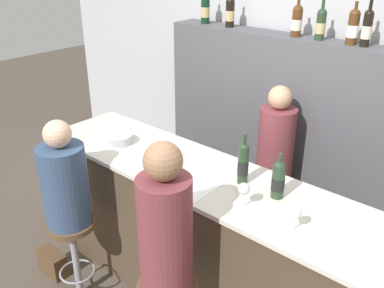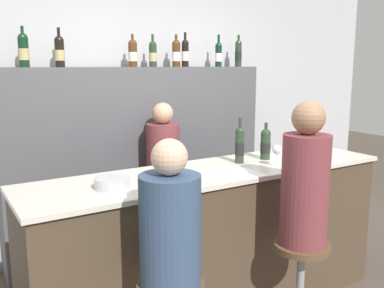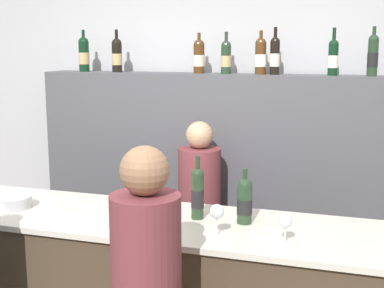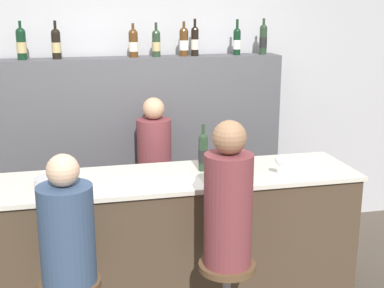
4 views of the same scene
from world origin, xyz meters
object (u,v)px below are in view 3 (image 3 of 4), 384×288
wine_bottle_counter_0 (198,193)px  wine_bottle_backbar_0 (84,54)px  wine_bottle_backbar_5 (275,55)px  wine_bottle_backbar_1 (117,55)px  wine_bottle_backbar_2 (199,56)px  wine_glass_1 (286,222)px  wine_glass_0 (217,213)px  wine_bottle_backbar_6 (333,57)px  guest_seated_right (146,264)px  wine_bottle_counter_1 (245,200)px  bartender (199,233)px  wine_bottle_backbar_4 (261,56)px  wine_bottle_backbar_3 (226,57)px  wine_bottle_backbar_7 (373,55)px  metal_bowl (13,202)px

wine_bottle_counter_0 → wine_bottle_backbar_0: bearing=137.8°
wine_bottle_counter_0 → wine_bottle_backbar_5: 1.35m
wine_bottle_backbar_1 → wine_bottle_backbar_2: wine_bottle_backbar_1 is taller
wine_bottle_backbar_2 → wine_glass_1: (0.82, -1.36, -0.72)m
wine_bottle_backbar_2 → wine_glass_0: 1.61m
wine_bottle_backbar_1 → wine_bottle_backbar_6: (1.58, -0.00, -0.00)m
wine_bottle_backbar_6 → guest_seated_right: size_ratio=0.35×
wine_bottle_backbar_1 → guest_seated_right: wine_bottle_backbar_1 is taller
wine_bottle_backbar_0 → wine_bottle_backbar_2: 0.92m
wine_bottle_counter_1 → bartender: (-0.48, 0.79, -0.50)m
wine_bottle_backbar_2 → wine_bottle_counter_1: bearing=-62.8°
wine_bottle_backbar_4 → wine_glass_0: (0.05, -1.36, -0.71)m
wine_bottle_backbar_2 → wine_bottle_backbar_3: (0.20, 0.00, -0.00)m
wine_bottle_backbar_0 → wine_glass_1: 2.33m
wine_bottle_counter_1 → wine_bottle_backbar_6: 1.38m
guest_seated_right → wine_bottle_backbar_0: bearing=124.4°
wine_bottle_backbar_2 → guest_seated_right: wine_bottle_backbar_2 is taller
wine_bottle_counter_1 → wine_bottle_backbar_7: wine_bottle_backbar_7 is taller
bartender → wine_bottle_counter_1: bearing=-59.0°
wine_bottle_backbar_5 → wine_glass_1: size_ratio=2.33×
wine_bottle_backbar_6 → wine_bottle_backbar_1: bearing=180.0°
wine_bottle_counter_0 → metal_bowl: (-1.05, -0.13, -0.11)m
wine_bottle_counter_0 → wine_bottle_backbar_6: size_ratio=1.07×
wine_bottle_counter_0 → wine_bottle_backbar_2: bearing=106.4°
wine_bottle_counter_1 → bartender: bartender is taller
metal_bowl → bartender: (0.82, 0.92, -0.41)m
wine_bottle_backbar_4 → wine_glass_1: (0.38, -1.36, -0.73)m
wine_bottle_backbar_0 → guest_seated_right: (1.24, -1.81, -0.82)m
wine_glass_1 → wine_bottle_backbar_4: bearing=105.5°
wine_bottle_backbar_3 → wine_glass_0: size_ratio=1.88×
wine_bottle_backbar_6 → bartender: bearing=-157.0°
wine_bottle_backbar_1 → wine_bottle_backbar_3: 0.85m
wine_glass_0 → guest_seated_right: (-0.18, -0.45, -0.10)m
wine_bottle_backbar_2 → wine_bottle_backbar_5: size_ratio=0.90×
wine_bottle_backbar_6 → bartender: 1.50m
wine_bottle_counter_1 → wine_bottle_backbar_3: 1.39m
wine_bottle_counter_0 → bartender: 0.97m
wine_bottle_backbar_0 → wine_bottle_backbar_5: wine_bottle_backbar_5 is taller
wine_glass_1 → wine_bottle_counter_1: bearing=136.9°
guest_seated_right → wine_glass_0: bearing=68.2°
wine_bottle_backbar_4 → wine_glass_0: 1.54m
wine_bottle_backbar_7 → bartender: (-1.08, -0.35, -1.21)m
wine_bottle_backbar_4 → wine_bottle_backbar_0: bearing=180.0°
wine_bottle_backbar_7 → wine_glass_0: wine_bottle_backbar_7 is taller
wine_bottle_counter_1 → wine_bottle_backbar_7: size_ratio=0.89×
wine_bottle_counter_1 → guest_seated_right: guest_seated_right is taller
wine_glass_1 → bartender: 1.33m
wine_bottle_counter_1 → wine_bottle_backbar_2: size_ratio=0.99×
wine_bottle_counter_1 → wine_bottle_backbar_5: bearing=92.0°
wine_bottle_counter_1 → wine_bottle_backbar_0: size_ratio=0.90×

